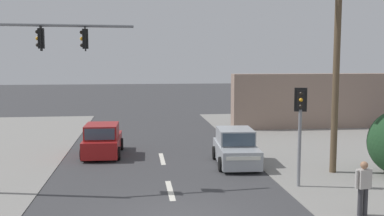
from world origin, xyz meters
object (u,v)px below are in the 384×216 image
object	(u,v)px
utility_pole_midground_right	(334,35)
hatchback_oncoming_mid	(103,141)
hatchback_kerbside_parked	(236,148)
pedestal_signal_right_kerb	(300,120)
pedestrian_at_kerb	(363,185)
traffic_signal_mast	(18,71)

from	to	relation	value
utility_pole_midground_right	hatchback_oncoming_mid	bearing A→B (deg)	154.45
utility_pole_midground_right	hatchback_kerbside_parked	xyz separation A→B (m)	(-3.44, 1.90, -4.78)
pedestal_signal_right_kerb	hatchback_kerbside_parked	size ratio (longest dim) A/B	0.96
hatchback_kerbside_parked	utility_pole_midground_right	bearing A→B (deg)	-28.94
hatchback_kerbside_parked	pedestrian_at_kerb	world-z (taller)	pedestrian_at_kerb
traffic_signal_mast	hatchback_kerbside_parked	bearing A→B (deg)	20.11
traffic_signal_mast	pedestrian_at_kerb	size ratio (longest dim) A/B	3.68
hatchback_oncoming_mid	hatchback_kerbside_parked	bearing A→B (deg)	-23.47
pedestrian_at_kerb	utility_pole_midground_right	bearing A→B (deg)	76.36
hatchback_kerbside_parked	pedestrian_at_kerb	distance (m)	7.19
pedestal_signal_right_kerb	hatchback_oncoming_mid	distance (m)	9.80
pedestal_signal_right_kerb	hatchback_kerbside_parked	xyz separation A→B (m)	(-1.47, 3.69, -1.71)
hatchback_kerbside_parked	traffic_signal_mast	bearing A→B (deg)	-159.89
pedestal_signal_right_kerb	hatchback_oncoming_mid	world-z (taller)	pedestal_signal_right_kerb
hatchback_oncoming_mid	pedestrian_at_kerb	xyz separation A→B (m)	(8.12, -9.38, 0.22)
pedestrian_at_kerb	hatchback_oncoming_mid	bearing A→B (deg)	130.90
utility_pole_midground_right	hatchback_kerbside_parked	bearing A→B (deg)	151.06
pedestal_signal_right_kerb	hatchback_oncoming_mid	bearing A→B (deg)	139.66
utility_pole_midground_right	hatchback_oncoming_mid	distance (m)	11.38
hatchback_oncoming_mid	pedestrian_at_kerb	bearing A→B (deg)	-49.10
hatchback_oncoming_mid	pedestrian_at_kerb	size ratio (longest dim) A/B	2.26
traffic_signal_mast	hatchback_oncoming_mid	bearing A→B (deg)	67.28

